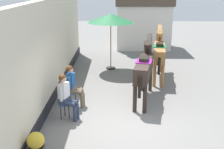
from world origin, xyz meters
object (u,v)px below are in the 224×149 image
object	(u,v)px
flower_planter_near	(36,145)
cafe_parasol	(111,18)
seated_visitor_near	(66,94)
saddled_horse_near	(144,67)
saddled_horse_far	(159,52)
seated_visitor_far	(73,84)
satchel_bag	(80,91)

from	to	relation	value
flower_planter_near	cafe_parasol	xyz separation A→B (m)	(1.60, 7.19, 2.03)
seated_visitor_near	saddled_horse_near	xyz separation A→B (m)	(2.43, 1.53, 0.38)
saddled_horse_near	cafe_parasol	distance (m)	4.04
cafe_parasol	seated_visitor_near	bearing A→B (deg)	-103.31
saddled_horse_far	cafe_parasol	world-z (taller)	cafe_parasol
seated_visitor_far	saddled_horse_near	bearing A→B (deg)	14.66
saddled_horse_near	satchel_bag	world-z (taller)	saddled_horse_near
satchel_bag	saddled_horse_near	bearing A→B (deg)	66.38
flower_planter_near	saddled_horse_near	bearing A→B (deg)	51.45
flower_planter_near	seated_visitor_near	bearing A→B (deg)	79.35
saddled_horse_near	satchel_bag	size ratio (longest dim) A/B	10.58
flower_planter_near	saddled_horse_far	bearing A→B (deg)	58.10
saddled_horse_near	cafe_parasol	xyz separation A→B (m)	(-1.20, 3.67, 1.20)
seated_visitor_far	satchel_bag	size ratio (longest dim) A/B	4.96
flower_planter_near	cafe_parasol	bearing A→B (deg)	77.43
seated_visitor_far	satchel_bag	bearing A→B (deg)	85.32
saddled_horse_near	satchel_bag	bearing A→B (deg)	167.72
seated_visitor_near	saddled_horse_far	xyz separation A→B (m)	(3.27, 3.86, 0.38)
flower_planter_near	satchel_bag	distance (m)	4.06
seated_visitor_near	seated_visitor_far	bearing A→B (deg)	85.80
saddled_horse_far	flower_planter_near	world-z (taller)	saddled_horse_far
seated_visitor_far	flower_planter_near	xyz separation A→B (m)	(-0.44, -2.91, -0.44)
seated_visitor_near	cafe_parasol	xyz separation A→B (m)	(1.23, 5.20, 1.59)
seated_visitor_near	saddled_horse_far	world-z (taller)	saddled_horse_far
saddled_horse_near	seated_visitor_far	bearing A→B (deg)	-165.34
seated_visitor_far	cafe_parasol	size ratio (longest dim) A/B	0.54
flower_planter_near	satchel_bag	world-z (taller)	flower_planter_near
flower_planter_near	cafe_parasol	size ratio (longest dim) A/B	0.25
seated_visitor_near	saddled_horse_near	size ratio (longest dim) A/B	0.47
saddled_horse_near	cafe_parasol	size ratio (longest dim) A/B	1.15
seated_visitor_near	cafe_parasol	size ratio (longest dim) A/B	0.54
saddled_horse_near	flower_planter_near	distance (m)	4.58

